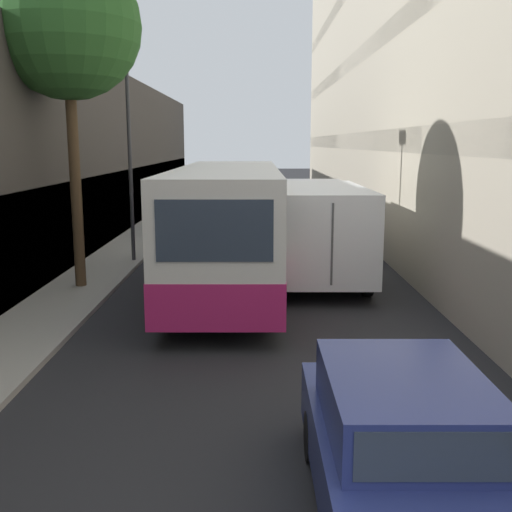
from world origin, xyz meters
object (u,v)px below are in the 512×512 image
(bus, at_px, (229,224))
(box_truck, at_px, (316,224))
(panel_van, at_px, (202,205))
(street_lamp, at_px, (128,87))
(street_tree_left, at_px, (67,26))
(car_hatchback, at_px, (404,449))

(bus, xyz_separation_m, box_truck, (2.48, 1.46, -0.19))
(panel_van, bearing_deg, box_truck, -64.75)
(box_truck, xyz_separation_m, street_lamp, (-5.70, 1.69, 4.02))
(box_truck, height_order, street_tree_left, street_tree_left)
(street_lamp, height_order, street_tree_left, street_tree_left)
(box_truck, distance_m, street_tree_left, 8.41)
(car_hatchback, height_order, street_tree_left, street_tree_left)
(box_truck, bearing_deg, street_tree_left, -164.14)
(box_truck, bearing_deg, bus, -149.52)
(bus, distance_m, panel_van, 10.34)
(box_truck, bearing_deg, street_lamp, 163.48)
(panel_van, distance_m, street_tree_left, 12.11)
(bus, height_order, panel_van, bus)
(box_truck, relative_size, panel_van, 1.64)
(car_hatchback, xyz_separation_m, street_lamp, (-5.45, 13.36, 4.76))
(street_tree_left, bearing_deg, box_truck, 15.86)
(box_truck, relative_size, street_tree_left, 0.90)
(panel_van, bearing_deg, street_lamp, -102.60)
(car_hatchback, height_order, street_lamp, street_lamp)
(street_tree_left, bearing_deg, bus, 5.18)
(bus, distance_m, street_lamp, 5.91)
(bus, height_order, street_lamp, street_lamp)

